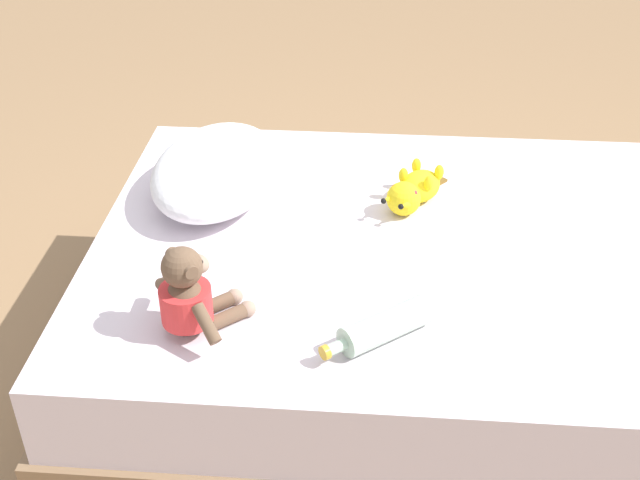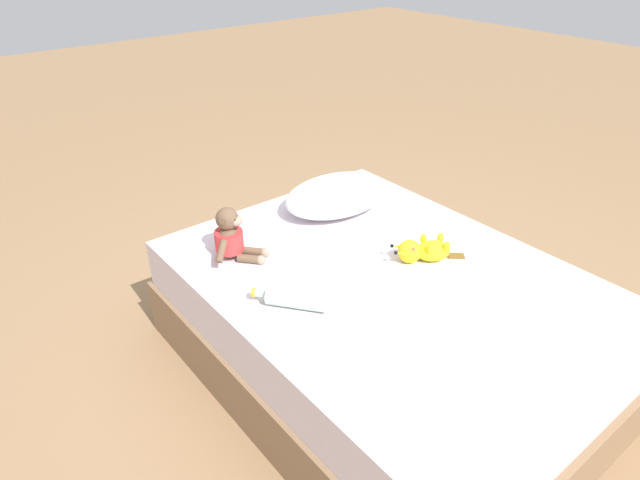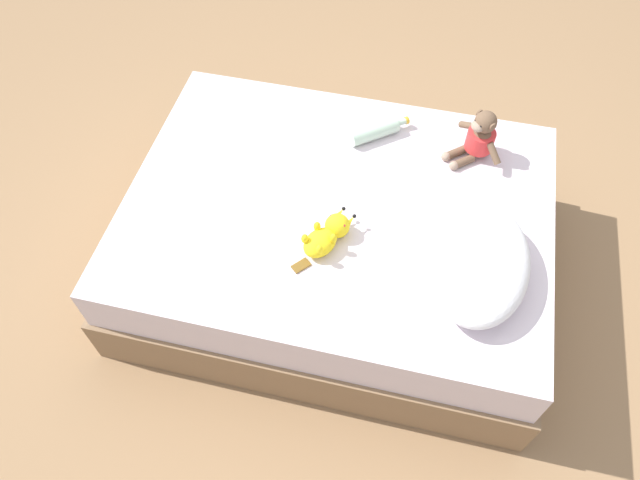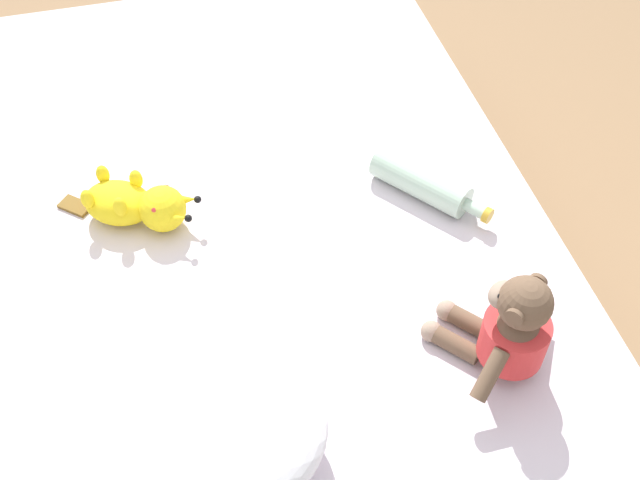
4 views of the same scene
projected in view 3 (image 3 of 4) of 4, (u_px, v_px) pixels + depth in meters
ground_plane at (335, 269)px, 2.90m from camera, size 16.00×16.00×0.00m
bed at (337, 239)px, 2.69m from camera, size 1.37×1.82×0.50m
pillow at (480, 263)px, 2.22m from camera, size 0.58×0.41×0.16m
plush_monkey at (479, 138)px, 2.57m from camera, size 0.26×0.25×0.24m
plush_yellow_creature at (327, 235)px, 2.33m from camera, size 0.31×0.21×0.10m
glass_bottle at (375, 131)px, 2.68m from camera, size 0.22×0.26×0.07m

